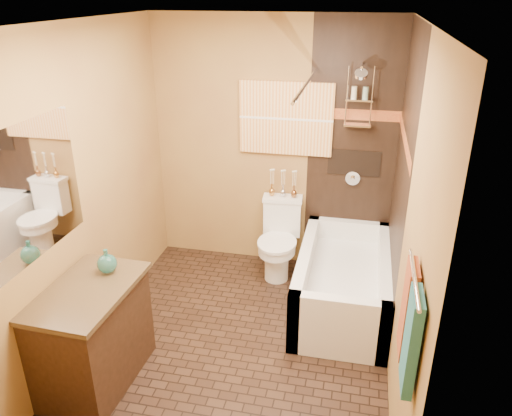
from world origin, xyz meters
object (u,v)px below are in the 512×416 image
(sunset_painting, at_px, (286,119))
(toilet, at_px, (279,239))
(vanity, at_px, (93,335))
(bathtub, at_px, (343,286))

(sunset_painting, distance_m, toilet, 1.19)
(toilet, distance_m, vanity, 2.08)
(sunset_painting, relative_size, vanity, 0.98)
(toilet, bearing_deg, bathtub, -39.71)
(bathtub, bearing_deg, sunset_painting, 132.81)
(sunset_painting, xyz_separation_m, toilet, (-0.00, -0.26, -1.16))
(bathtub, xyz_separation_m, vanity, (-1.72, -1.33, 0.18))
(bathtub, height_order, vanity, vanity)
(sunset_painting, height_order, toilet, sunset_painting)
(sunset_painting, xyz_separation_m, vanity, (-1.05, -2.05, -1.15))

